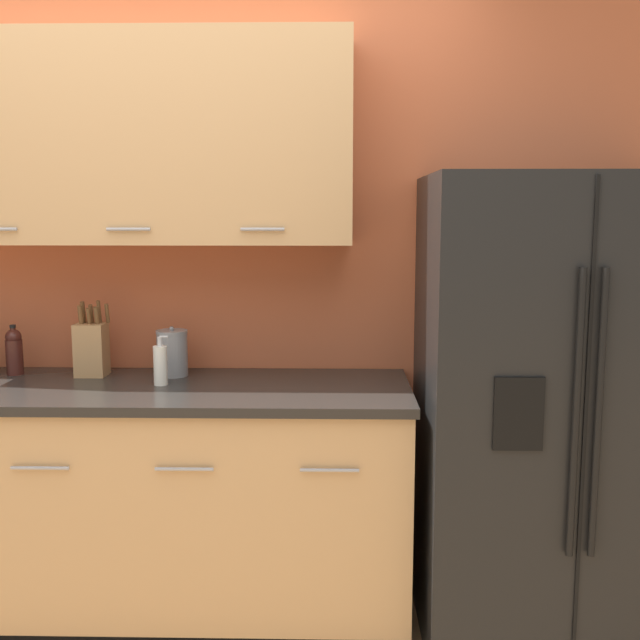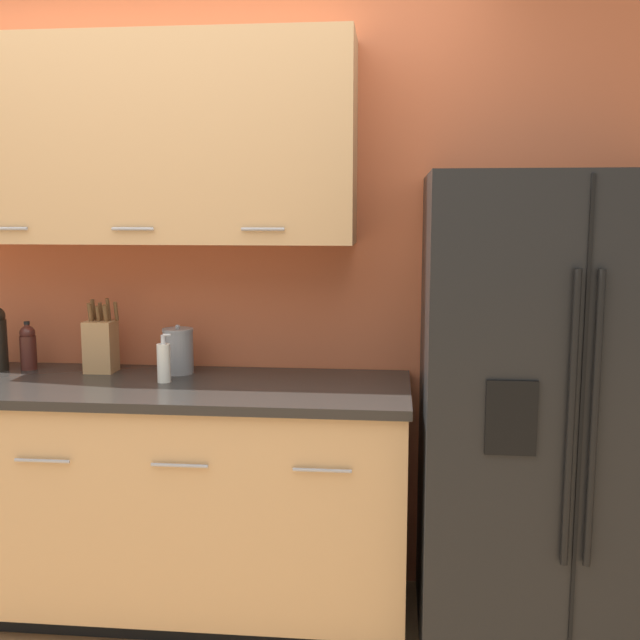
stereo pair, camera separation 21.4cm
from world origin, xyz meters
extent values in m
cube|color=#BC5B38|center=(0.00, 1.36, 1.30)|extent=(10.00, 0.05, 2.60)
cube|color=tan|center=(-0.06, 1.18, 1.85)|extent=(1.64, 0.32, 0.78)
cylinder|color=#99999E|center=(-0.06, 1.01, 1.52)|extent=(0.16, 0.01, 0.01)
cylinder|color=#99999E|center=(0.43, 1.01, 1.52)|extent=(0.16, 0.01, 0.01)
cube|color=black|center=(-0.06, 1.06, 0.04)|extent=(2.02, 0.54, 0.09)
cube|color=tan|center=(-0.06, 1.02, 0.49)|extent=(2.06, 0.62, 0.81)
cube|color=black|center=(-0.06, 1.01, 0.91)|extent=(2.08, 0.64, 0.03)
cylinder|color=#99999E|center=(-0.31, 0.70, 0.71)|extent=(0.20, 0.01, 0.01)
cylinder|color=#99999E|center=(0.18, 0.70, 0.71)|extent=(0.20, 0.01, 0.01)
cylinder|color=#99999E|center=(0.68, 0.70, 0.71)|extent=(0.20, 0.01, 0.01)
cube|color=black|center=(1.49, 0.97, 0.85)|extent=(0.95, 0.72, 1.71)
cube|color=black|center=(1.49, 0.60, 0.85)|extent=(0.01, 0.01, 1.67)
cylinder|color=black|center=(1.46, 0.59, 0.94)|extent=(0.02, 0.02, 0.94)
cylinder|color=black|center=(1.53, 0.59, 0.94)|extent=(0.02, 0.02, 0.94)
cube|color=black|center=(1.28, 0.60, 0.94)|extent=(0.16, 0.01, 0.24)
cube|color=#A87A4C|center=(-0.28, 1.18, 1.04)|extent=(0.12, 0.11, 0.21)
cylinder|color=brown|center=(-0.31, 1.19, 1.18)|extent=(0.02, 0.03, 0.09)
cylinder|color=brown|center=(-0.31, 1.16, 1.18)|extent=(0.02, 0.03, 0.08)
cylinder|color=brown|center=(-0.28, 1.19, 1.18)|extent=(0.02, 0.03, 0.08)
cylinder|color=brown|center=(-0.28, 1.16, 1.17)|extent=(0.02, 0.03, 0.07)
cylinder|color=brown|center=(-0.25, 1.19, 1.19)|extent=(0.01, 0.03, 0.09)
cylinder|color=brown|center=(-0.25, 1.16, 1.18)|extent=(0.02, 0.03, 0.07)
cylinder|color=brown|center=(-0.21, 1.19, 1.18)|extent=(0.02, 0.03, 0.08)
cylinder|color=silver|center=(0.03, 1.02, 1.00)|extent=(0.05, 0.05, 0.15)
cylinder|color=#B2B2B5|center=(0.03, 1.02, 1.10)|extent=(0.02, 0.02, 0.04)
cylinder|color=#B2B2B5|center=(0.05, 1.02, 1.11)|extent=(0.03, 0.01, 0.01)
cylinder|color=#3D1914|center=(-0.60, 1.19, 1.00)|extent=(0.07, 0.07, 0.14)
sphere|color=#3D1914|center=(-0.60, 1.19, 1.08)|extent=(0.06, 0.06, 0.06)
cylinder|color=#3D1914|center=(-0.60, 1.19, 1.10)|extent=(0.02, 0.02, 0.05)
cylinder|color=black|center=(-0.60, 1.19, 1.13)|extent=(0.02, 0.02, 0.01)
cylinder|color=gray|center=(0.04, 1.18, 1.02)|extent=(0.12, 0.12, 0.17)
cylinder|color=gray|center=(0.04, 1.18, 1.11)|extent=(0.12, 0.12, 0.01)
sphere|color=gray|center=(0.04, 1.18, 1.12)|extent=(0.02, 0.02, 0.02)
camera|label=1|loc=(0.70, -1.73, 1.58)|focal=42.00mm
camera|label=2|loc=(0.91, -1.71, 1.58)|focal=42.00mm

